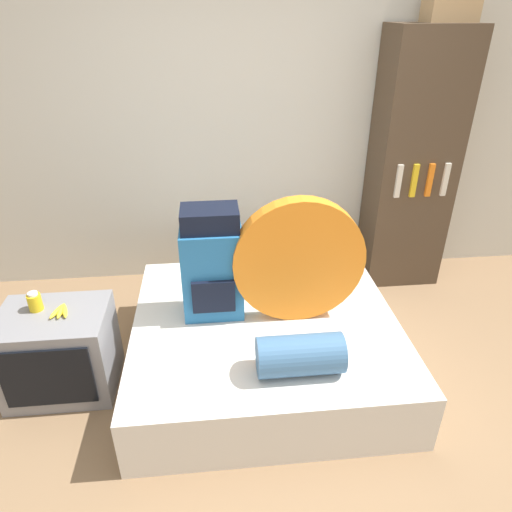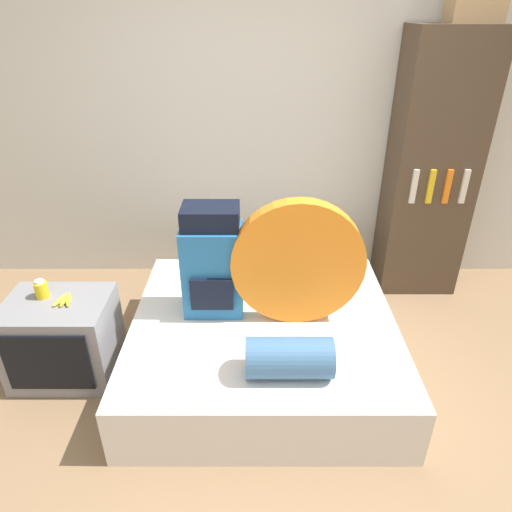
% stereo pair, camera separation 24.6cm
% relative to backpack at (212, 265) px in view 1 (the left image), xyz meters
% --- Properties ---
extents(ground_plane, '(16.00, 16.00, 0.00)m').
position_rel_backpack_xyz_m(ground_plane, '(0.41, -0.74, -0.72)').
color(ground_plane, '#846647').
extents(wall_back, '(8.00, 0.05, 2.60)m').
position_rel_backpack_xyz_m(wall_back, '(0.41, 1.17, 0.58)').
color(wall_back, silver).
rests_on(wall_back, ground_plane).
extents(bed, '(1.63, 1.53, 0.37)m').
position_rel_backpack_xyz_m(bed, '(0.31, -0.11, -0.53)').
color(bed, silver).
rests_on(bed, ground_plane).
extents(backpack, '(0.36, 0.28, 0.71)m').
position_rel_backpack_xyz_m(backpack, '(0.00, 0.00, 0.00)').
color(backpack, '#23669E').
rests_on(backpack, bed).
extents(tent_bag, '(0.79, 0.10, 0.79)m').
position_rel_backpack_xyz_m(tent_bag, '(0.51, -0.10, 0.05)').
color(tent_bag, orange).
rests_on(tent_bag, bed).
extents(sleeping_roll, '(0.45, 0.22, 0.22)m').
position_rel_backpack_xyz_m(sleeping_roll, '(0.44, -0.59, -0.23)').
color(sleeping_roll, '#3D668E').
rests_on(sleeping_roll, bed).
extents(television, '(0.62, 0.48, 0.54)m').
position_rel_backpack_xyz_m(television, '(-0.94, -0.18, -0.45)').
color(television, gray).
rests_on(television, ground_plane).
extents(canister, '(0.08, 0.08, 0.12)m').
position_rel_backpack_xyz_m(canister, '(-1.03, -0.11, -0.12)').
color(canister, gold).
rests_on(canister, television).
extents(banana_bunch, '(0.11, 0.15, 0.03)m').
position_rel_backpack_xyz_m(banana_bunch, '(-0.88, -0.16, -0.16)').
color(banana_bunch, yellow).
rests_on(banana_bunch, television).
extents(bookshelf, '(0.61, 0.42, 1.99)m').
position_rel_backpack_xyz_m(bookshelf, '(1.59, 0.93, 0.28)').
color(bookshelf, '#473828').
rests_on(bookshelf, ground_plane).
extents(cardboard_box, '(0.34, 0.21, 0.18)m').
position_rel_backpack_xyz_m(cardboard_box, '(1.68, 0.94, 1.37)').
color(cardboard_box, tan).
rests_on(cardboard_box, bookshelf).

